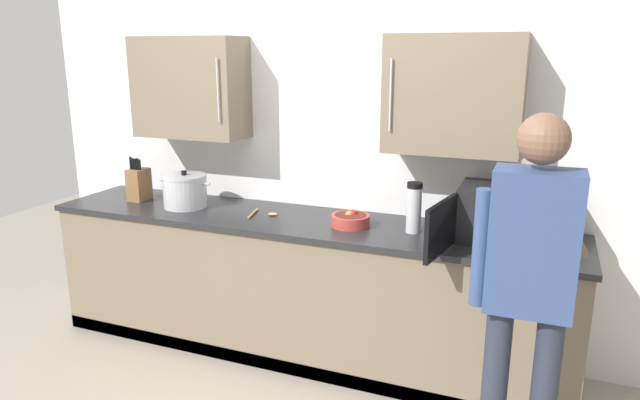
{
  "coord_description": "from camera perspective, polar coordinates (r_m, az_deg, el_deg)",
  "views": [
    {
      "loc": [
        1.39,
        -2.47,
        1.93
      ],
      "look_at": [
        0.15,
        0.63,
        1.06
      ],
      "focal_mm": 32.1,
      "sensor_mm": 36.0,
      "label": 1
    }
  ],
  "objects": [
    {
      "name": "back_wall_tiled",
      "position": [
        3.79,
        0.02,
        6.48
      ],
      "size": [
        4.25,
        0.44,
        2.62
      ],
      "color": "white",
      "rests_on": "ground_plane"
    },
    {
      "name": "counter_unit",
      "position": [
        3.75,
        -1.88,
        -8.61
      ],
      "size": [
        3.39,
        0.67,
        0.91
      ],
      "color": "#756651",
      "rests_on": "ground_plane"
    },
    {
      "name": "microwave_oven",
      "position": [
        3.31,
        18.06,
        -1.4
      ],
      "size": [
        0.65,
        0.78,
        0.3
      ],
      "color": "black",
      "rests_on": "counter_unit"
    },
    {
      "name": "wooden_spoon",
      "position": [
        3.69,
        -5.65,
        -1.36
      ],
      "size": [
        0.19,
        0.2,
        0.02
      ],
      "color": "tan",
      "rests_on": "counter_unit"
    },
    {
      "name": "knife_block",
      "position": [
        4.22,
        -17.61,
        1.53
      ],
      "size": [
        0.11,
        0.15,
        0.31
      ],
      "color": "brown",
      "rests_on": "counter_unit"
    },
    {
      "name": "fruit_bowl",
      "position": [
        3.44,
        3.06,
        -1.95
      ],
      "size": [
        0.23,
        0.23,
        0.1
      ],
      "color": "#AD3D33",
      "rests_on": "counter_unit"
    },
    {
      "name": "stock_pot",
      "position": [
        3.96,
        -13.31,
        0.89
      ],
      "size": [
        0.39,
        0.3,
        0.25
      ],
      "color": "#B7BABF",
      "rests_on": "counter_unit"
    },
    {
      "name": "thermos_flask",
      "position": [
        3.34,
        9.35,
        -0.73
      ],
      "size": [
        0.09,
        0.09,
        0.3
      ],
      "color": "#B7BABF",
      "rests_on": "counter_unit"
    },
    {
      "name": "person_figure",
      "position": [
        2.5,
        20.07,
        -7.56
      ],
      "size": [
        0.44,
        0.62,
        1.71
      ],
      "color": "#282D3D",
      "rests_on": "ground_plane"
    }
  ]
}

